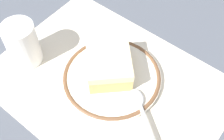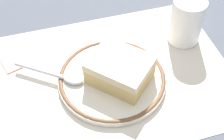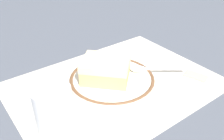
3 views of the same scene
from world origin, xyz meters
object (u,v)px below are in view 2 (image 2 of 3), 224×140
(cake_slice, at_px, (120,70))
(spoon, at_px, (62,77))
(plate, at_px, (112,79))
(cup, at_px, (186,23))
(sugar_packet, at_px, (10,61))

(cake_slice, bearing_deg, spoon, 163.43)
(spoon, bearing_deg, cake_slice, -16.57)
(plate, height_order, spoon, spoon)
(plate, relative_size, cake_slice, 1.48)
(cup, bearing_deg, plate, -158.07)
(plate, distance_m, sugar_packet, 0.19)
(cake_slice, height_order, sugar_packet, cake_slice)
(plate, height_order, cup, cup)
(spoon, bearing_deg, sugar_packet, 138.67)
(cake_slice, relative_size, cup, 1.39)
(cake_slice, distance_m, spoon, 0.10)
(plate, distance_m, cake_slice, 0.03)
(spoon, xyz_separation_m, sugar_packet, (-0.08, 0.07, -0.01))
(spoon, bearing_deg, cup, 10.01)
(plate, distance_m, cup, 0.18)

